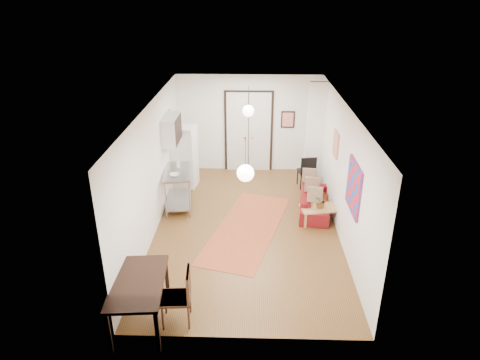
{
  "coord_description": "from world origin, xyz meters",
  "views": [
    {
      "loc": [
        0.11,
        -8.72,
        5.18
      ],
      "look_at": [
        -0.15,
        -0.09,
        1.25
      ],
      "focal_mm": 32.0,
      "sensor_mm": 36.0,
      "label": 1
    }
  ],
  "objects_px": {
    "coffee_table": "(320,209)",
    "dining_table": "(138,286)",
    "kitchen_counter": "(178,183)",
    "dining_chair_near": "(177,289)",
    "dining_chair_far": "(176,289)",
    "sofa": "(315,201)",
    "black_side_chair": "(306,167)",
    "fridge": "(185,157)"
  },
  "relations": [
    {
      "from": "fridge",
      "to": "dining_table",
      "type": "distance_m",
      "value": 5.43
    },
    {
      "from": "sofa",
      "to": "black_side_chair",
      "type": "xyz_separation_m",
      "value": [
        -0.07,
        1.51,
        0.3
      ]
    },
    {
      "from": "coffee_table",
      "to": "dining_table",
      "type": "relative_size",
      "value": 0.64
    },
    {
      "from": "sofa",
      "to": "kitchen_counter",
      "type": "relative_size",
      "value": 1.3
    },
    {
      "from": "coffee_table",
      "to": "dining_chair_far",
      "type": "distance_m",
      "value": 4.38
    },
    {
      "from": "sofa",
      "to": "fridge",
      "type": "relative_size",
      "value": 1.03
    },
    {
      "from": "fridge",
      "to": "dining_chair_far",
      "type": "distance_m",
      "value": 5.37
    },
    {
      "from": "kitchen_counter",
      "to": "sofa",
      "type": "bearing_deg",
      "value": -9.91
    },
    {
      "from": "coffee_table",
      "to": "dining_chair_near",
      "type": "xyz_separation_m",
      "value": [
        -2.85,
        -3.3,
        0.24
      ]
    },
    {
      "from": "dining_table",
      "to": "black_side_chair",
      "type": "distance_m",
      "value": 6.45
    },
    {
      "from": "fridge",
      "to": "black_side_chair",
      "type": "xyz_separation_m",
      "value": [
        3.38,
        0.08,
        -0.31
      ]
    },
    {
      "from": "fridge",
      "to": "black_side_chair",
      "type": "bearing_deg",
      "value": 9.29
    },
    {
      "from": "kitchen_counter",
      "to": "dining_chair_far",
      "type": "xyz_separation_m",
      "value": [
        0.63,
        -4.01,
        -0.07
      ]
    },
    {
      "from": "coffee_table",
      "to": "kitchen_counter",
      "type": "xyz_separation_m",
      "value": [
        -3.48,
        0.7,
        0.31
      ]
    },
    {
      "from": "coffee_table",
      "to": "dining_table",
      "type": "xyz_separation_m",
      "value": [
        -3.45,
        -3.42,
        0.37
      ]
    },
    {
      "from": "dining_table",
      "to": "dining_chair_far",
      "type": "height_order",
      "value": "dining_chair_far"
    },
    {
      "from": "fridge",
      "to": "black_side_chair",
      "type": "relative_size",
      "value": 1.82
    },
    {
      "from": "dining_chair_far",
      "to": "black_side_chair",
      "type": "xyz_separation_m",
      "value": [
        2.75,
        5.41,
        -0.03
      ]
    },
    {
      "from": "coffee_table",
      "to": "black_side_chair",
      "type": "bearing_deg",
      "value": 92.86
    },
    {
      "from": "dining_chair_near",
      "to": "dining_chair_far",
      "type": "xyz_separation_m",
      "value": [
        0.0,
        -0.01,
        0.0
      ]
    },
    {
      "from": "sofa",
      "to": "coffee_table",
      "type": "height_order",
      "value": "sofa"
    },
    {
      "from": "dining_chair_near",
      "to": "black_side_chair",
      "type": "distance_m",
      "value": 6.05
    },
    {
      "from": "coffee_table",
      "to": "kitchen_counter",
      "type": "height_order",
      "value": "kitchen_counter"
    },
    {
      "from": "dining_table",
      "to": "dining_chair_far",
      "type": "distance_m",
      "value": 0.62
    },
    {
      "from": "dining_chair_near",
      "to": "kitchen_counter",
      "type": "bearing_deg",
      "value": -175.58
    },
    {
      "from": "coffee_table",
      "to": "kitchen_counter",
      "type": "relative_size",
      "value": 0.71
    },
    {
      "from": "sofa",
      "to": "fridge",
      "type": "xyz_separation_m",
      "value": [
        -3.45,
        1.43,
        0.6
      ]
    },
    {
      "from": "coffee_table",
      "to": "black_side_chair",
      "type": "xyz_separation_m",
      "value": [
        -0.1,
        2.09,
        0.21
      ]
    },
    {
      "from": "black_side_chair",
      "to": "dining_chair_near",
      "type": "bearing_deg",
      "value": 53.96
    },
    {
      "from": "sofa",
      "to": "dining_chair_near",
      "type": "xyz_separation_m",
      "value": [
        -2.82,
        -3.88,
        0.32
      ]
    },
    {
      "from": "fridge",
      "to": "dining_chair_near",
      "type": "distance_m",
      "value": 5.36
    },
    {
      "from": "sofa",
      "to": "dining_table",
      "type": "bearing_deg",
      "value": 147.49
    },
    {
      "from": "sofa",
      "to": "coffee_table",
      "type": "distance_m",
      "value": 0.59
    },
    {
      "from": "kitchen_counter",
      "to": "dining_chair_near",
      "type": "relative_size",
      "value": 1.37
    },
    {
      "from": "kitchen_counter",
      "to": "dining_table",
      "type": "height_order",
      "value": "kitchen_counter"
    },
    {
      "from": "sofa",
      "to": "dining_chair_far",
      "type": "height_order",
      "value": "dining_chair_far"
    },
    {
      "from": "coffee_table",
      "to": "dining_chair_near",
      "type": "bearing_deg",
      "value": -130.81
    },
    {
      "from": "sofa",
      "to": "black_side_chair",
      "type": "relative_size",
      "value": 1.88
    },
    {
      "from": "fridge",
      "to": "coffee_table",
      "type": "bearing_deg",
      "value": -22.06
    },
    {
      "from": "kitchen_counter",
      "to": "dining_chair_near",
      "type": "distance_m",
      "value": 4.05
    },
    {
      "from": "fridge",
      "to": "dining_chair_far",
      "type": "height_order",
      "value": "fridge"
    },
    {
      "from": "kitchen_counter",
      "to": "fridge",
      "type": "relative_size",
      "value": 0.79
    }
  ]
}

